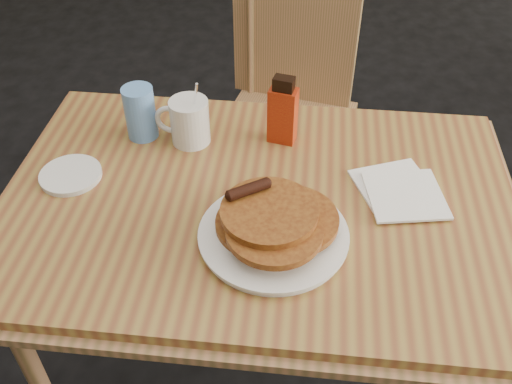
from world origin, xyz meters
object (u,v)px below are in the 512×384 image
Objects in this scene: coffee_mug at (188,121)px; blue_tumbler at (140,113)px; syrup_bottle at (283,112)px; main_table at (257,212)px; pancake_plate at (274,228)px; chair_main_far at (289,89)px.

blue_tumbler is (-0.12, 0.00, 0.01)m from coffee_mug.
coffee_mug reaches higher than syrup_bottle.
main_table is 0.28m from coffee_mug.
syrup_bottle is at bearing 6.29° from blue_tumbler.
coffee_mug is (-0.25, 0.29, 0.03)m from pancake_plate.
chair_main_far is 5.40× the size of syrup_bottle.
coffee_mug is (-0.19, 0.18, 0.10)m from main_table.
main_table is at bearing -29.75° from blue_tumbler.
main_table is 0.25m from syrup_bottle.
pancake_plate is at bearing -76.86° from syrup_bottle.
coffee_mug is 0.12m from blue_tumbler.
coffee_mug is at bearing -98.98° from chair_main_far.
chair_main_far is 0.91m from pancake_plate.
main_table is 9.09× the size of blue_tumbler.
syrup_bottle is (-0.03, 0.33, 0.05)m from pancake_plate.
blue_tumbler is at bearing -165.20° from syrup_bottle.
chair_main_far is 3.08× the size of pancake_plate.
pancake_plate reaches higher than main_table.
chair_main_far is 0.61m from syrup_bottle.
main_table is at bearing 114.26° from pancake_plate.
chair_main_far reaches higher than blue_tumbler.
blue_tumbler is (-0.30, -0.59, 0.26)m from chair_main_far.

